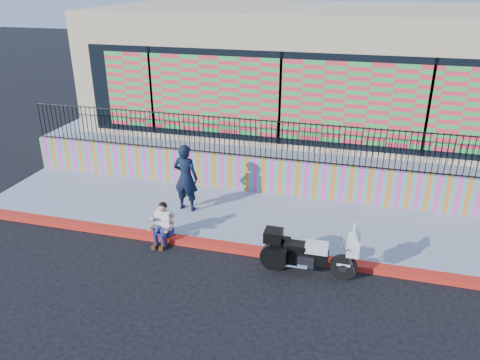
% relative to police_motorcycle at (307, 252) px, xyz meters
% --- Properties ---
extents(ground, '(90.00, 90.00, 0.00)m').
position_rel_police_motorcycle_xyz_m(ground, '(-1.56, 0.48, -0.56)').
color(ground, black).
rests_on(ground, ground).
extents(red_curb, '(16.00, 0.30, 0.15)m').
position_rel_police_motorcycle_xyz_m(red_curb, '(-1.56, 0.48, -0.49)').
color(red_curb, red).
rests_on(red_curb, ground).
extents(sidewalk, '(16.00, 3.00, 0.15)m').
position_rel_police_motorcycle_xyz_m(sidewalk, '(-1.56, 2.13, -0.49)').
color(sidewalk, '#8992A4').
rests_on(sidewalk, ground).
extents(mural_wall, '(16.00, 0.20, 1.10)m').
position_rel_police_motorcycle_xyz_m(mural_wall, '(-1.56, 3.73, 0.14)').
color(mural_wall, '#EF3EA2').
rests_on(mural_wall, sidewalk).
extents(metal_fence, '(15.80, 0.04, 1.20)m').
position_rel_police_motorcycle_xyz_m(metal_fence, '(-1.56, 3.73, 1.29)').
color(metal_fence, black).
rests_on(metal_fence, mural_wall).
extents(elevated_platform, '(16.00, 10.00, 1.25)m').
position_rel_police_motorcycle_xyz_m(elevated_platform, '(-1.56, 8.83, 0.06)').
color(elevated_platform, '#8992A4').
rests_on(elevated_platform, ground).
extents(storefront_building, '(14.00, 8.06, 4.00)m').
position_rel_police_motorcycle_xyz_m(storefront_building, '(-1.56, 8.62, 2.68)').
color(storefront_building, tan).
rests_on(storefront_building, elevated_platform).
extents(police_motorcycle, '(2.16, 0.71, 1.34)m').
position_rel_police_motorcycle_xyz_m(police_motorcycle, '(0.00, 0.00, 0.00)').
color(police_motorcycle, black).
rests_on(police_motorcycle, ground).
extents(police_officer, '(0.74, 0.52, 1.94)m').
position_rel_police_motorcycle_xyz_m(police_officer, '(-3.67, 2.03, 0.56)').
color(police_officer, black).
rests_on(police_officer, sidewalk).
extents(seated_man, '(0.54, 0.71, 1.06)m').
position_rel_police_motorcycle_xyz_m(seated_man, '(-3.70, 0.36, -0.11)').
color(seated_man, navy).
rests_on(seated_man, ground).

